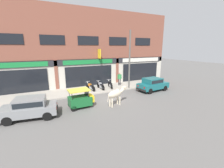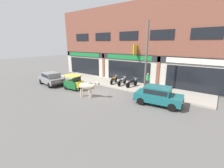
{
  "view_description": "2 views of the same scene",
  "coord_description": "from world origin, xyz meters",
  "px_view_note": "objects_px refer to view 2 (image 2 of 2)",
  "views": [
    {
      "loc": [
        -5.46,
        -11.88,
        4.71
      ],
      "look_at": [
        0.81,
        1.0,
        1.23
      ],
      "focal_mm": 24.0,
      "sensor_mm": 36.0,
      "label": 1
    },
    {
      "loc": [
        9.3,
        -10.31,
        4.67
      ],
      "look_at": [
        1.0,
        1.0,
        0.85
      ],
      "focal_mm": 24.0,
      "sensor_mm": 36.0,
      "label": 2
    }
  ],
  "objects_px": {
    "cow": "(87,86)",
    "motorcycle_0": "(114,80)",
    "auto_rickshaw": "(74,83)",
    "motorcycle_1": "(122,82)",
    "pedestrian": "(148,79)",
    "motorcycle_2": "(132,83)",
    "car_0": "(51,78)",
    "car_1": "(158,95)",
    "utility_pole": "(146,58)"
  },
  "relations": [
    {
      "from": "auto_rickshaw",
      "to": "utility_pole",
      "type": "height_order",
      "value": "utility_pole"
    },
    {
      "from": "motorcycle_0",
      "to": "car_1",
      "type": "bearing_deg",
      "value": -24.51
    },
    {
      "from": "pedestrian",
      "to": "utility_pole",
      "type": "bearing_deg",
      "value": -75.9
    },
    {
      "from": "auto_rickshaw",
      "to": "motorcycle_0",
      "type": "relative_size",
      "value": 1.12
    },
    {
      "from": "auto_rickshaw",
      "to": "motorcycle_1",
      "type": "relative_size",
      "value": 1.11
    },
    {
      "from": "car_1",
      "to": "utility_pole",
      "type": "relative_size",
      "value": 0.58
    },
    {
      "from": "cow",
      "to": "motorcycle_1",
      "type": "relative_size",
      "value": 1.16
    },
    {
      "from": "car_1",
      "to": "auto_rickshaw",
      "type": "distance_m",
      "value": 8.51
    },
    {
      "from": "utility_pole",
      "to": "motorcycle_2",
      "type": "bearing_deg",
      "value": 152.33
    },
    {
      "from": "motorcycle_2",
      "to": "utility_pole",
      "type": "distance_m",
      "value": 3.58
    },
    {
      "from": "car_1",
      "to": "pedestrian",
      "type": "height_order",
      "value": "pedestrian"
    },
    {
      "from": "auto_rickshaw",
      "to": "motorcycle_1",
      "type": "xyz_separation_m",
      "value": [
        3.32,
        4.04,
        -0.14
      ]
    },
    {
      "from": "motorcycle_0",
      "to": "motorcycle_1",
      "type": "relative_size",
      "value": 0.99
    },
    {
      "from": "car_0",
      "to": "pedestrian",
      "type": "relative_size",
      "value": 2.35
    },
    {
      "from": "auto_rickshaw",
      "to": "motorcycle_2",
      "type": "relative_size",
      "value": 1.12
    },
    {
      "from": "motorcycle_2",
      "to": "motorcycle_0",
      "type": "bearing_deg",
      "value": 180.0
    },
    {
      "from": "pedestrian",
      "to": "utility_pole",
      "type": "distance_m",
      "value": 2.76
    },
    {
      "from": "motorcycle_2",
      "to": "pedestrian",
      "type": "xyz_separation_m",
      "value": [
        1.54,
        0.55,
        0.6
      ]
    },
    {
      "from": "auto_rickshaw",
      "to": "motorcycle_1",
      "type": "height_order",
      "value": "auto_rickshaw"
    },
    {
      "from": "auto_rickshaw",
      "to": "motorcycle_1",
      "type": "distance_m",
      "value": 5.23
    },
    {
      "from": "car_0",
      "to": "auto_rickshaw",
      "type": "xyz_separation_m",
      "value": [
        3.59,
        0.36,
        -0.15
      ]
    },
    {
      "from": "car_0",
      "to": "pedestrian",
      "type": "bearing_deg",
      "value": 27.29
    },
    {
      "from": "auto_rickshaw",
      "to": "motorcycle_2",
      "type": "bearing_deg",
      "value": 41.99
    },
    {
      "from": "motorcycle_0",
      "to": "motorcycle_1",
      "type": "distance_m",
      "value": 1.18
    },
    {
      "from": "car_1",
      "to": "motorcycle_0",
      "type": "xyz_separation_m",
      "value": [
        -6.29,
        2.87,
        -0.29
      ]
    },
    {
      "from": "cow",
      "to": "motorcycle_2",
      "type": "height_order",
      "value": "cow"
    },
    {
      "from": "pedestrian",
      "to": "car_0",
      "type": "bearing_deg",
      "value": -152.71
    },
    {
      "from": "cow",
      "to": "utility_pole",
      "type": "relative_size",
      "value": 0.32
    },
    {
      "from": "cow",
      "to": "utility_pole",
      "type": "bearing_deg",
      "value": 46.26
    },
    {
      "from": "motorcycle_1",
      "to": "car_1",
      "type": "bearing_deg",
      "value": -28.92
    },
    {
      "from": "pedestrian",
      "to": "utility_pole",
      "type": "xyz_separation_m",
      "value": [
        0.39,
        -1.56,
        2.24
      ]
    },
    {
      "from": "cow",
      "to": "motorcycle_2",
      "type": "bearing_deg",
      "value": 69.83
    },
    {
      "from": "utility_pole",
      "to": "cow",
      "type": "bearing_deg",
      "value": -133.74
    },
    {
      "from": "car_1",
      "to": "motorcycle_0",
      "type": "bearing_deg",
      "value": 155.49
    },
    {
      "from": "auto_rickshaw",
      "to": "pedestrian",
      "type": "height_order",
      "value": "pedestrian"
    },
    {
      "from": "cow",
      "to": "pedestrian",
      "type": "bearing_deg",
      "value": 58.52
    },
    {
      "from": "auto_rickshaw",
      "to": "motorcycle_0",
      "type": "height_order",
      "value": "auto_rickshaw"
    },
    {
      "from": "motorcycle_0",
      "to": "utility_pole",
      "type": "bearing_deg",
      "value": -13.17
    },
    {
      "from": "motorcycle_2",
      "to": "utility_pole",
      "type": "height_order",
      "value": "utility_pole"
    },
    {
      "from": "car_0",
      "to": "car_1",
      "type": "distance_m",
      "value": 12.12
    },
    {
      "from": "car_1",
      "to": "pedestrian",
      "type": "distance_m",
      "value": 4.15
    },
    {
      "from": "cow",
      "to": "motorcycle_0",
      "type": "distance_m",
      "value": 4.99
    },
    {
      "from": "motorcycle_0",
      "to": "pedestrian",
      "type": "xyz_separation_m",
      "value": [
        3.95,
        0.55,
        0.6
      ]
    },
    {
      "from": "car_1",
      "to": "utility_pole",
      "type": "distance_m",
      "value": 3.7
    },
    {
      "from": "utility_pole",
      "to": "auto_rickshaw",
      "type": "bearing_deg",
      "value": -154.63
    },
    {
      "from": "motorcycle_2",
      "to": "cow",
      "type": "bearing_deg",
      "value": -110.17
    },
    {
      "from": "cow",
      "to": "motorcycle_0",
      "type": "xyz_separation_m",
      "value": [
        -0.59,
        4.93,
        -0.48
      ]
    },
    {
      "from": "motorcycle_0",
      "to": "pedestrian",
      "type": "bearing_deg",
      "value": 7.92
    },
    {
      "from": "cow",
      "to": "pedestrian",
      "type": "distance_m",
      "value": 6.43
    },
    {
      "from": "car_1",
      "to": "pedestrian",
      "type": "bearing_deg",
      "value": 124.4
    }
  ]
}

